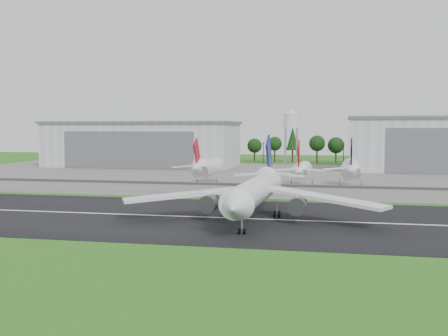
% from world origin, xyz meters
% --- Properties ---
extents(ground, '(600.00, 600.00, 0.00)m').
position_xyz_m(ground, '(0.00, 0.00, 0.00)').
color(ground, '#255A15').
rests_on(ground, ground).
extents(runway, '(320.00, 60.00, 0.10)m').
position_xyz_m(runway, '(0.00, 10.00, 0.05)').
color(runway, black).
rests_on(runway, ground).
extents(runway_centerline, '(220.00, 1.00, 0.02)m').
position_xyz_m(runway_centerline, '(0.00, 10.00, 0.11)').
color(runway_centerline, white).
rests_on(runway_centerline, runway).
extents(apron, '(320.00, 150.00, 0.10)m').
position_xyz_m(apron, '(0.00, 120.00, 0.05)').
color(apron, slate).
rests_on(apron, ground).
extents(blast_fence, '(240.00, 0.61, 3.50)m').
position_xyz_m(blast_fence, '(0.00, 54.99, 1.81)').
color(blast_fence, gray).
rests_on(blast_fence, ground).
extents(hangar_west, '(97.00, 44.00, 23.20)m').
position_xyz_m(hangar_west, '(-80.00, 164.92, 11.63)').
color(hangar_west, silver).
rests_on(hangar_west, ground).
extents(water_tower, '(8.40, 8.40, 29.40)m').
position_xyz_m(water_tower, '(-5.00, 185.00, 24.55)').
color(water_tower, '#99999E').
rests_on(water_tower, ground).
extents(utility_poles, '(230.00, 3.00, 12.00)m').
position_xyz_m(utility_poles, '(0.00, 200.00, 0.00)').
color(utility_poles, black).
rests_on(utility_poles, ground).
extents(treeline, '(320.00, 16.00, 22.00)m').
position_xyz_m(treeline, '(0.00, 215.00, 0.00)').
color(treeline, black).
rests_on(treeline, ground).
extents(main_airliner, '(57.28, 59.09, 18.17)m').
position_xyz_m(main_airliner, '(3.87, 9.56, 4.89)').
color(main_airliner, white).
rests_on(main_airliner, runway).
extents(parked_jet_red_a, '(7.36, 31.29, 16.89)m').
position_xyz_m(parked_jet_red_a, '(-24.12, 76.59, 6.37)').
color(parked_jet_red_a, silver).
rests_on(parked_jet_red_a, ground).
extents(parked_jet_red_b, '(7.36, 31.29, 16.39)m').
position_xyz_m(parked_jet_red_b, '(8.85, 76.51, 5.91)').
color(parked_jet_red_b, white).
rests_on(parked_jet_red_b, ground).
extents(parked_jet_navy, '(7.36, 31.29, 16.94)m').
position_xyz_m(parked_jet_navy, '(24.83, 76.59, 6.41)').
color(parked_jet_navy, white).
rests_on(parked_jet_navy, ground).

